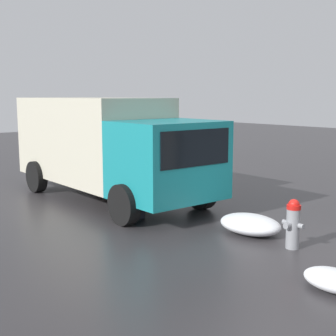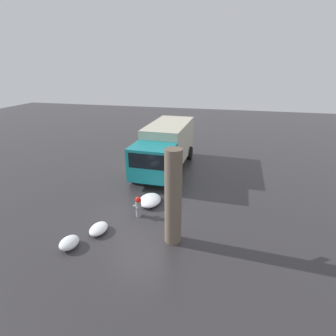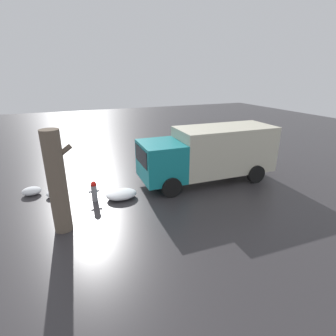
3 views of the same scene
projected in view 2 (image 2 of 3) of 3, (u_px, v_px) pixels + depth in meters
The scene contains 8 objects.
ground_plane at pixel (139, 216), 11.40m from camera, with size 60.00×60.00×0.00m, color #333033.
fire_hydrant at pixel (138, 206), 11.22m from camera, with size 0.45×0.35×0.92m.
tree_trunk at pixel (173, 197), 9.15m from camera, with size 0.93×0.61×3.58m.
delivery_truck at pixel (166, 145), 16.11m from camera, with size 6.88×2.69×2.71m.
pedestrian at pixel (145, 165), 14.40m from camera, with size 0.39×0.39×1.80m.
snow_pile_by_hydrant at pixel (150, 200), 12.31m from camera, with size 1.35×1.00×0.38m.
snow_pile_curbside at pixel (69, 243), 9.39m from camera, with size 0.82×0.64×0.36m.
snow_pile_by_tree at pixel (99, 229), 10.24m from camera, with size 0.94×0.64×0.30m.
Camera 2 is at (-9.25, -3.54, 6.14)m, focal length 28.00 mm.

